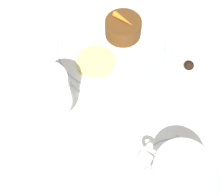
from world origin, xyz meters
name	(u,v)px	position (x,y,z in m)	size (l,w,h in m)	color
ground_plane	(107,58)	(0.00, 0.00, 0.00)	(3.00, 3.00, 0.00)	white
dinner_plate	(111,47)	(0.01, -0.03, 0.01)	(0.25, 0.25, 0.01)	white
saucer	(177,177)	(-0.24, 0.16, 0.01)	(0.15, 0.15, 0.01)	white
coffee_cup	(181,171)	(-0.24, 0.16, 0.04)	(0.12, 0.09, 0.06)	white
spoon	(156,161)	(-0.20, 0.15, 0.01)	(0.03, 0.10, 0.00)	silver
wine_glass	(49,93)	(0.02, 0.16, 0.07)	(0.08, 0.08, 0.12)	silver
fork	(173,102)	(-0.17, 0.03, 0.00)	(0.02, 0.18, 0.01)	silver
dessert_cake	(125,29)	(0.00, -0.06, 0.03)	(0.08, 0.08, 0.04)	#563314
carrot_garnish	(126,20)	(0.00, -0.06, 0.06)	(0.05, 0.02, 0.01)	orange
pineapple_slice	(96,62)	(0.01, 0.03, 0.02)	(0.08, 0.08, 0.01)	#EFE075
chocolate_truffle	(189,65)	(-0.16, -0.07, 0.01)	(0.02, 0.02, 0.02)	black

